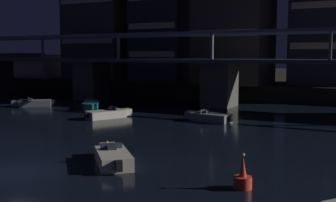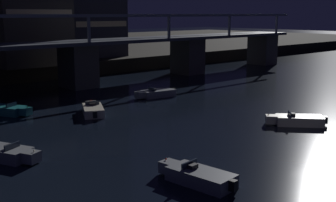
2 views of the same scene
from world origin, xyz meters
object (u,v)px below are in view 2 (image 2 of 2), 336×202
speedboat_mid_left (5,153)px  river_bridge (78,56)px  speedboat_far_left (297,120)px  speedboat_near_right (198,176)px  speedboat_mid_center (6,110)px  speedboat_mid_right (156,93)px  speedboat_near_center (93,110)px

speedboat_mid_left → river_bridge: bearing=49.9°
speedboat_far_left → river_bridge: bearing=97.4°
speedboat_near_right → speedboat_mid_center: (-1.28, 24.27, 0.00)m
speedboat_mid_right → speedboat_near_right: bearing=-125.2°
speedboat_near_right → speedboat_mid_center: 24.31m
speedboat_near_center → speedboat_mid_center: (-6.18, 5.49, 0.00)m
speedboat_near_right → speedboat_far_left: (15.82, 3.48, 0.00)m
river_bridge → speedboat_mid_left: river_bridge is taller
speedboat_mid_right → speedboat_far_left: bearing=-87.7°
speedboat_mid_left → speedboat_mid_center: same height
speedboat_mid_left → speedboat_mid_center: bearing=67.9°
river_bridge → speedboat_far_left: river_bridge is taller
speedboat_near_right → speedboat_mid_right: (15.11, 21.38, 0.00)m
speedboat_mid_center → speedboat_far_left: 26.92m
river_bridge → speedboat_near_right: 35.53m
speedboat_near_center → river_bridge: bearing=64.1°
speedboat_mid_left → speedboat_far_left: bearing=-19.6°
speedboat_near_right → speedboat_far_left: bearing=12.4°
speedboat_mid_left → speedboat_near_center: bearing=32.8°
speedboat_mid_center → speedboat_mid_right: (16.39, -2.90, 0.00)m
speedboat_near_right → speedboat_mid_center: size_ratio=1.07×
river_bridge → speedboat_mid_left: bearing=-130.1°
river_bridge → speedboat_mid_center: bearing=-145.7°
river_bridge → speedboat_near_center: bearing=-115.9°
speedboat_near_right → speedboat_mid_center: same height
speedboat_mid_center → river_bridge: bearing=34.3°
speedboat_far_left → speedboat_mid_right: bearing=92.3°
speedboat_near_center → speedboat_mid_left: (-11.40, -7.36, 0.00)m
speedboat_near_center → speedboat_near_right: bearing=-104.6°
speedboat_far_left → speedboat_mid_left: bearing=160.4°
speedboat_near_center → speedboat_far_left: same height
speedboat_mid_right → speedboat_far_left: (0.71, -17.90, 0.00)m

